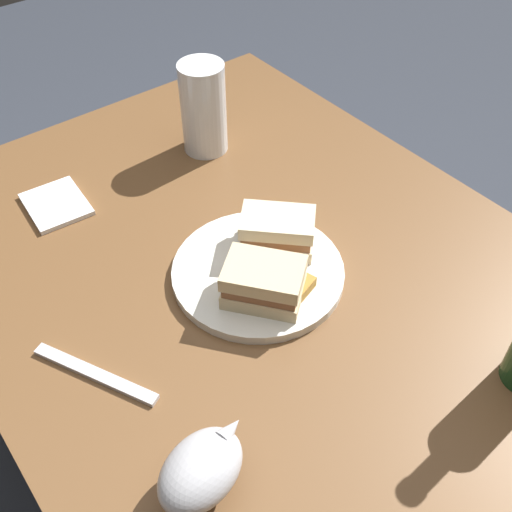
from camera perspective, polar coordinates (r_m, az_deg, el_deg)
The scene contains 15 objects.
ground_plane at distance 1.54m, azimuth -0.11°, elevation -20.89°, with size 6.00×6.00×0.00m, color #333842.
dining_table at distance 1.20m, azimuth -0.14°, elevation -13.55°, with size 1.06×0.80×0.76m, color brown.
plate at distance 0.88m, azimuth 0.18°, elevation -1.51°, with size 0.25×0.25×0.01m, color silver.
sandwich_half_left at distance 0.82m, azimuth 0.73°, elevation -2.48°, with size 0.13×0.12×0.06m.
sandwich_half_right at distance 0.88m, azimuth 2.21°, elevation 2.16°, with size 0.12×0.12×0.06m.
potato_wedge_front at distance 0.89m, azimuth 3.74°, elevation 0.91°, with size 0.05×0.02×0.02m, color #B77F33.
potato_wedge_middle at distance 0.83m, azimuth 4.28°, elevation -3.29°, with size 0.05×0.02×0.02m, color #B77F33.
potato_wedge_back at distance 0.86m, azimuth 2.96°, elevation -1.04°, with size 0.04×0.02×0.02m, color gold.
potato_wedge_left_edge at distance 0.84m, azimuth 1.74°, elevation -2.64°, with size 0.04×0.02×0.02m, color #B77F33.
potato_wedge_right_edge at distance 0.89m, azimuth 2.43°, elevation 0.44°, with size 0.05×0.02×0.02m, color #B77F33.
potato_wedge_stray at distance 0.84m, azimuth 2.84°, elevation -2.45°, with size 0.04×0.02×0.02m, color #B77F33.
pint_glass at distance 1.09m, azimuth -4.94°, elevation 13.27°, with size 0.08×0.08×0.16m.
gravy_boat at distance 0.67m, azimuth -5.14°, elevation -19.38°, with size 0.10×0.13×0.07m.
napkin at distance 1.04m, azimuth -18.29°, elevation 4.64°, with size 0.11×0.09×0.01m, color white.
fork at distance 0.80m, azimuth -14.91°, elevation -10.67°, with size 0.18×0.02×0.01m, color silver.
Camera 1 is at (-0.49, 0.38, 1.41)m, focal length 42.50 mm.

